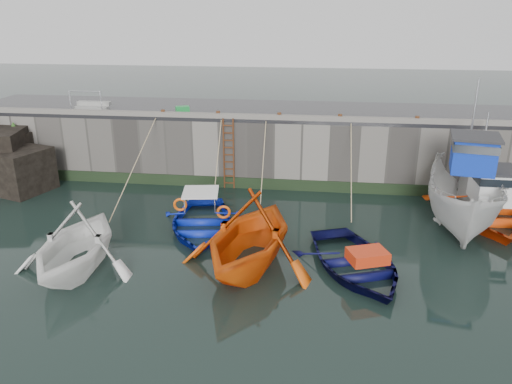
# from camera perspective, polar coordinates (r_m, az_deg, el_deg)

# --- Properties ---
(ground) EXTENTS (120.00, 120.00, 0.00)m
(ground) POSITION_cam_1_polar(r_m,az_deg,el_deg) (13.62, -2.19, -13.99)
(ground) COLOR black
(ground) RESTS_ON ground
(quay_back) EXTENTS (30.00, 5.00, 3.00)m
(quay_back) POSITION_cam_1_polar(r_m,az_deg,el_deg) (24.47, 2.59, 5.61)
(quay_back) COLOR slate
(quay_back) RESTS_ON ground
(road_back) EXTENTS (30.00, 5.00, 0.16)m
(road_back) POSITION_cam_1_polar(r_m,az_deg,el_deg) (24.12, 2.65, 9.25)
(road_back) COLOR black
(road_back) RESTS_ON quay_back
(kerb_back) EXTENTS (30.00, 0.30, 0.20)m
(kerb_back) POSITION_cam_1_polar(r_m,az_deg,el_deg) (21.79, 2.12, 8.55)
(kerb_back) COLOR slate
(kerb_back) RESTS_ON road_back
(algae_back) EXTENTS (30.00, 0.08, 0.50)m
(algae_back) POSITION_cam_1_polar(r_m,az_deg,el_deg) (22.41, 1.98, 0.89)
(algae_back) COLOR black
(algae_back) RESTS_ON ground
(ladder) EXTENTS (0.51, 0.08, 3.20)m
(ladder) POSITION_cam_1_polar(r_m,az_deg,el_deg) (22.23, -3.14, 4.34)
(ladder) COLOR #3F1E0F
(ladder) RESTS_ON ground
(boat_near_white) EXTENTS (4.16, 4.77, 2.44)m
(boat_near_white) POSITION_cam_1_polar(r_m,az_deg,el_deg) (16.76, -19.62, -8.26)
(boat_near_white) COLOR white
(boat_near_white) RESTS_ON ground
(boat_near_white_rope) EXTENTS (0.04, 6.18, 3.10)m
(boat_near_white_rope) POSITION_cam_1_polar(r_m,az_deg,el_deg) (21.14, -13.38, -1.61)
(boat_near_white_rope) COLOR tan
(boat_near_white_rope) RESTS_ON ground
(boat_near_blue) EXTENTS (4.02, 5.13, 0.97)m
(boat_near_blue) POSITION_cam_1_polar(r_m,az_deg,el_deg) (18.68, -6.32, -4.12)
(boat_near_blue) COLOR #0B20AE
(boat_near_blue) RESTS_ON ground
(boat_near_blue_rope) EXTENTS (0.04, 3.34, 3.10)m
(boat_near_blue_rope) POSITION_cam_1_polar(r_m,az_deg,el_deg) (21.88, -4.18, -0.34)
(boat_near_blue_rope) COLOR tan
(boat_near_blue_rope) RESTS_ON ground
(boat_near_blacktrim) EXTENTS (5.54, 6.09, 2.76)m
(boat_near_blacktrim) POSITION_cam_1_polar(r_m,az_deg,el_deg) (16.00, -0.74, -8.38)
(boat_near_blacktrim) COLOR #E4520C
(boat_near_blacktrim) RESTS_ON ground
(boat_near_blacktrim_rope) EXTENTS (0.04, 5.37, 3.10)m
(boat_near_blacktrim_rope) POSITION_cam_1_polar(r_m,az_deg,el_deg) (20.36, 1.18, -1.89)
(boat_near_blacktrim_rope) COLOR tan
(boat_near_blacktrim_rope) RESTS_ON ground
(boat_near_navy) EXTENTS (4.82, 5.60, 0.98)m
(boat_near_navy) POSITION_cam_1_polar(r_m,az_deg,el_deg) (16.11, 11.18, -8.59)
(boat_near_navy) COLOR #090A39
(boat_near_navy) RESTS_ON ground
(boat_near_navy_rope) EXTENTS (0.04, 5.19, 3.10)m
(boat_near_navy_rope) POSITION_cam_1_polar(r_m,az_deg,el_deg) (20.39, 10.45, -2.20)
(boat_near_navy_rope) COLOR tan
(boat_near_navy_rope) RESTS_ON ground
(boat_far_white) EXTENTS (3.82, 7.25, 5.66)m
(boat_far_white) POSITION_cam_1_polar(r_m,az_deg,el_deg) (19.95, 22.76, -0.57)
(boat_far_white) COLOR silver
(boat_far_white) RESTS_ON ground
(boat_far_orange) EXTENTS (4.23, 5.92, 4.23)m
(boat_far_orange) POSITION_cam_1_polar(r_m,az_deg,el_deg) (21.33, 24.64, -1.62)
(boat_far_orange) COLOR #EB430C
(boat_far_orange) RESTS_ON ground
(fish_crate) EXTENTS (0.71, 0.58, 0.28)m
(fish_crate) POSITION_cam_1_polar(r_m,az_deg,el_deg) (23.59, -8.41, 9.34)
(fish_crate) COLOR #188836
(fish_crate) RESTS_ON road_back
(railing) EXTENTS (1.60, 1.05, 1.00)m
(railing) POSITION_cam_1_polar(r_m,az_deg,el_deg) (25.15, -18.17, 9.38)
(railing) COLOR #A5A8AD
(railing) RESTS_ON road_back
(bollard_a) EXTENTS (0.18, 0.18, 0.28)m
(bollard_a) POSITION_cam_1_polar(r_m,az_deg,el_deg) (22.87, -10.58, 8.89)
(bollard_a) COLOR #3F1E0F
(bollard_a) RESTS_ON road_back
(bollard_b) EXTENTS (0.18, 0.18, 0.28)m
(bollard_b) POSITION_cam_1_polar(r_m,az_deg,el_deg) (22.24, -4.35, 8.85)
(bollard_b) COLOR #3F1E0F
(bollard_b) RESTS_ON road_back
(bollard_c) EXTENTS (0.18, 0.18, 0.28)m
(bollard_c) POSITION_cam_1_polar(r_m,az_deg,el_deg) (21.86, 2.68, 8.69)
(bollard_c) COLOR #3F1E0F
(bollard_c) RESTS_ON road_back
(bollard_d) EXTENTS (0.18, 0.18, 0.28)m
(bollard_d) POSITION_cam_1_polar(r_m,az_deg,el_deg) (21.81, 9.57, 8.40)
(bollard_d) COLOR #3F1E0F
(bollard_d) RESTS_ON road_back
(bollard_e) EXTENTS (0.18, 0.18, 0.28)m
(bollard_e) POSITION_cam_1_polar(r_m,az_deg,el_deg) (22.17, 17.93, 7.90)
(bollard_e) COLOR #3F1E0F
(bollard_e) RESTS_ON road_back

